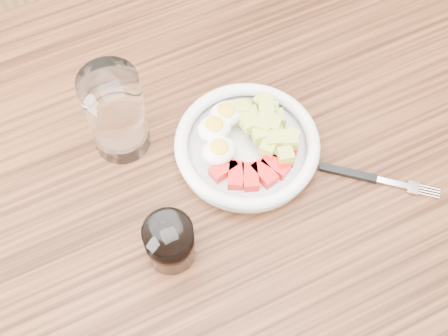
% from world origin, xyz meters
% --- Properties ---
extents(ground, '(4.00, 4.00, 0.00)m').
position_xyz_m(ground, '(0.00, 0.00, 0.00)').
color(ground, brown).
rests_on(ground, ground).
extents(dining_table, '(1.50, 0.90, 0.77)m').
position_xyz_m(dining_table, '(0.00, 0.00, 0.67)').
color(dining_table, brown).
rests_on(dining_table, ground).
extents(bowl, '(0.21, 0.21, 0.05)m').
position_xyz_m(bowl, '(0.04, 0.04, 0.79)').
color(bowl, white).
rests_on(bowl, dining_table).
extents(fork, '(0.14, 0.12, 0.01)m').
position_xyz_m(fork, '(0.17, -0.08, 0.77)').
color(fork, black).
rests_on(fork, dining_table).
extents(water_glass, '(0.08, 0.08, 0.15)m').
position_xyz_m(water_glass, '(-0.12, 0.13, 0.84)').
color(water_glass, white).
rests_on(water_glass, dining_table).
extents(coffee_glass, '(0.07, 0.07, 0.07)m').
position_xyz_m(coffee_glass, '(-0.12, -0.06, 0.81)').
color(coffee_glass, white).
rests_on(coffee_glass, dining_table).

